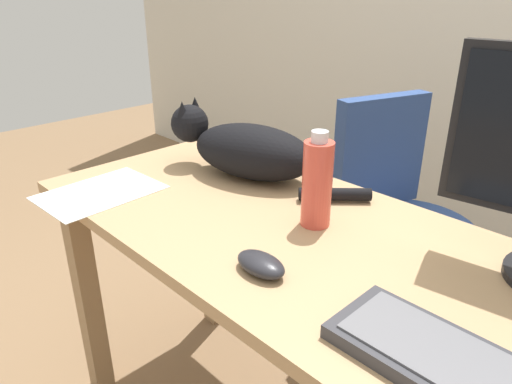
{
  "coord_description": "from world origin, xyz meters",
  "views": [
    {
      "loc": [
        0.55,
        -0.71,
        1.25
      ],
      "look_at": [
        -0.17,
        -0.01,
        0.8
      ],
      "focal_mm": 33.25,
      "sensor_mm": 36.0,
      "label": 1
    }
  ],
  "objects": [
    {
      "name": "paper_sheet",
      "position": [
        -0.55,
        -0.22,
        0.74
      ],
      "size": [
        0.22,
        0.31,
        0.0
      ],
      "primitive_type": "cube",
      "rotation": [
        0.0,
        0.0,
        0.05
      ],
      "color": "white",
      "rests_on": "desk"
    },
    {
      "name": "computer_mouse",
      "position": [
        0.01,
        -0.17,
        0.76
      ],
      "size": [
        0.11,
        0.06,
        0.04
      ],
      "primitive_type": "ellipsoid",
      "color": "#232328",
      "rests_on": "desk"
    },
    {
      "name": "keyboard",
      "position": [
        0.42,
        -0.16,
        0.76
      ],
      "size": [
        0.44,
        0.15,
        0.03
      ],
      "color": "#333338",
      "rests_on": "desk"
    },
    {
      "name": "office_chair",
      "position": [
        -0.15,
        0.65,
        0.38
      ],
      "size": [
        0.5,
        0.48,
        0.9
      ],
      "color": "black",
      "rests_on": "ground_plane"
    },
    {
      "name": "desk",
      "position": [
        0.0,
        0.0,
        0.63
      ],
      "size": [
        1.47,
        0.61,
        0.74
      ],
      "color": "tan",
      "rests_on": "ground_plane"
    },
    {
      "name": "water_bottle",
      "position": [
        -0.04,
        0.05,
        0.85
      ],
      "size": [
        0.07,
        0.07,
        0.22
      ],
      "color": "#D84C3D",
      "rests_on": "desk"
    },
    {
      "name": "cat",
      "position": [
        -0.37,
        0.14,
        0.82
      ],
      "size": [
        0.6,
        0.27,
        0.2
      ],
      "color": "black",
      "rests_on": "desk"
    }
  ]
}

